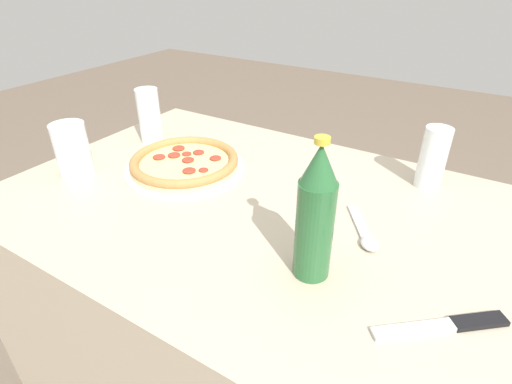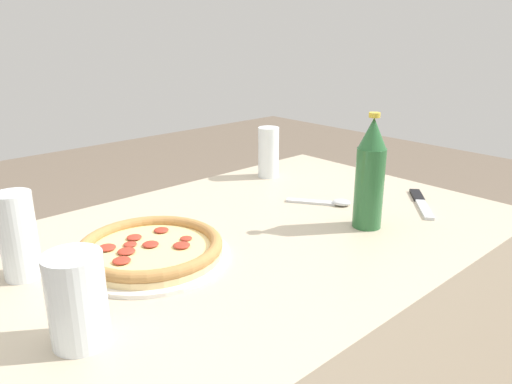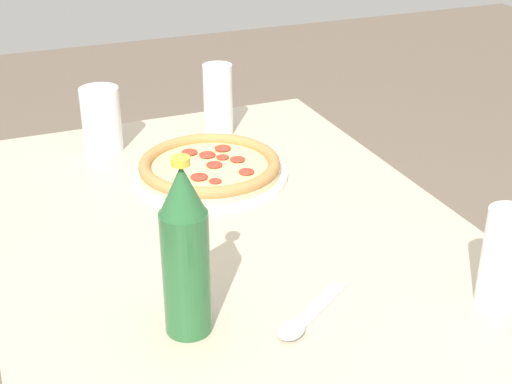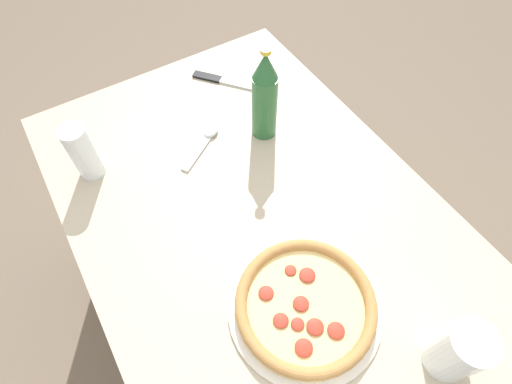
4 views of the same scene
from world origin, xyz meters
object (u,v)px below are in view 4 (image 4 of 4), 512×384
at_px(glass_orange_juice, 84,154).
at_px(beer_bottle, 265,97).
at_px(spoon, 206,139).
at_px(pizza_salami, 305,305).
at_px(glass_lemonade, 458,351).
at_px(knife, 224,81).

distance_m(glass_orange_juice, beer_bottle, 0.44).
bearing_deg(glass_orange_juice, beer_bottle, -104.19).
height_order(glass_orange_juice, spoon, glass_orange_juice).
height_order(pizza_salami, glass_orange_juice, glass_orange_juice).
bearing_deg(glass_lemonade, pizza_salami, 37.56).
bearing_deg(knife, beer_bottle, 178.81).
xyz_separation_m(beer_bottle, knife, (0.22, -0.00, -0.12)).
distance_m(glass_lemonade, beer_bottle, 0.65).
bearing_deg(glass_orange_juice, knife, -74.89).
height_order(glass_lemonade, beer_bottle, beer_bottle).
distance_m(pizza_salami, beer_bottle, 0.48).
bearing_deg(glass_lemonade, knife, -1.59).
distance_m(pizza_salami, spoon, 0.49).
distance_m(pizza_salami, knife, 0.68).
height_order(pizza_salami, spoon, pizza_salami).
height_order(pizza_salami, beer_bottle, beer_bottle).
xyz_separation_m(glass_lemonade, knife, (0.87, -0.02, -0.06)).
bearing_deg(beer_bottle, glass_lemonade, 178.27).
relative_size(glass_orange_juice, spoon, 0.99).
bearing_deg(spoon, glass_lemonade, -169.82).
bearing_deg(glass_orange_juice, pizza_salami, -156.05).
xyz_separation_m(glass_orange_juice, beer_bottle, (-0.11, -0.42, 0.05)).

